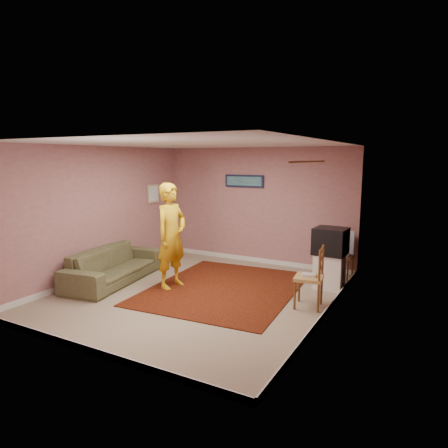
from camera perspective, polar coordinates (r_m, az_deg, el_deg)
The scene contains 26 objects.
ground at distance 7.16m, azimuth -3.79°, elevation -9.90°, with size 5.00×5.00×0.00m, color gray.
wall_back at distance 9.03m, azimuth 4.68°, elevation 2.60°, with size 4.50×0.02×2.60m, color #A8716E.
wall_front at distance 4.96m, azimuth -19.67°, elevation -3.53°, with size 4.50×0.02×2.60m, color #A8716E.
wall_left at distance 8.26m, azimuth -17.17°, elevation 1.58°, with size 0.02×5.00×2.60m, color #A8716E.
wall_right at distance 5.95m, azimuth 14.66°, elevation -1.20°, with size 0.02×5.00×2.60m, color #A8716E.
ceiling at distance 6.76m, azimuth -4.03°, elevation 11.38°, with size 4.50×5.00×0.02m, color silver.
baseboard_back at distance 9.25m, azimuth 4.55°, elevation -5.12°, with size 4.50×0.02×0.10m, color silver.
baseboard_front at distance 5.38m, azimuth -18.83°, elevation -16.62°, with size 4.50×0.02×0.10m, color silver.
baseboard_left at distance 8.51m, azimuth -16.72°, elevation -6.79°, with size 0.02×5.00×0.10m, color silver.
baseboard_right at distance 6.30m, azimuth 14.09°, elevation -12.44°, with size 0.02×5.00×0.10m, color silver.
window at distance 5.07m, azimuth 12.17°, elevation -1.18°, with size 0.01×1.10×1.50m, color black.
curtain_sheer at distance 4.98m, azimuth 11.44°, elevation -3.71°, with size 0.01×0.75×2.10m, color white.
curtain_floral at distance 5.64m, azimuth 13.42°, elevation -2.25°, with size 0.01×0.35×2.10m, color #F2E8CE.
curtain_rod at distance 5.00m, azimuth 12.03°, elevation 8.70°, with size 0.02×0.02×1.40m, color brown.
picture_back at distance 9.08m, azimuth 2.90°, elevation 6.14°, with size 0.95×0.04×0.28m.
picture_left at distance 9.39m, azimuth -10.09°, elevation 4.28°, with size 0.04×0.38×0.42m.
area_rug at distance 7.41m, azimuth 0.07°, elevation -9.12°, with size 2.51×3.14×0.02m, color black.
tv_cabinet at distance 7.59m, azimuth 14.80°, elevation -6.55°, with size 0.50×0.46×0.64m, color white.
crt_tv at distance 7.46m, azimuth 14.94°, elevation -2.37°, with size 0.60×0.54×0.49m.
chair_a at distance 8.26m, azimuth 16.53°, elevation -3.69°, with size 0.44×0.42×0.49m.
dvd_player at distance 8.27m, azimuth 16.51°, elevation -4.07°, with size 0.37×0.27×0.06m, color #B7B7BC.
blue_throw at distance 8.22m, azimuth 16.58°, elevation -2.49°, with size 0.44×0.06×0.47m, color #83A9D7.
chair_b at distance 6.51m, azimuth 12.07°, elevation -6.47°, with size 0.49×0.51×0.54m.
game_console at distance 6.53m, azimuth 12.04°, elevation -7.13°, with size 0.20×0.15×0.04m, color silver.
sofa at distance 8.02m, azimuth -15.47°, elevation -5.69°, with size 2.22×0.87×0.65m, color brown.
person at distance 7.33m, azimuth -7.52°, elevation -1.69°, with size 0.70×0.46×1.93m, color gold.
Camera 1 is at (3.65, -5.69, 2.36)m, focal length 32.00 mm.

